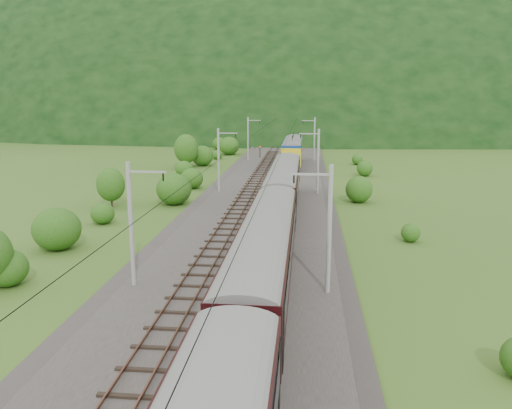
# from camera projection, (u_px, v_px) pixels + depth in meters

# --- Properties ---
(ground) EXTENTS (600.00, 600.00, 0.00)m
(ground) POSITION_uv_depth(u_px,v_px,m) (229.00, 293.00, 31.72)
(ground) COLOR #32561A
(ground) RESTS_ON ground
(railbed) EXTENTS (14.00, 220.00, 0.30)m
(railbed) POSITION_uv_depth(u_px,v_px,m) (247.00, 245.00, 41.41)
(railbed) COLOR #38332D
(railbed) RESTS_ON ground
(track_left) EXTENTS (2.40, 220.00, 0.27)m
(track_left) POSITION_uv_depth(u_px,v_px,m) (219.00, 241.00, 41.59)
(track_left) COLOR brown
(track_left) RESTS_ON railbed
(track_right) EXTENTS (2.40, 220.00, 0.27)m
(track_right) POSITION_uv_depth(u_px,v_px,m) (276.00, 243.00, 41.13)
(track_right) COLOR brown
(track_right) RESTS_ON railbed
(catenary_left) EXTENTS (2.54, 192.28, 8.00)m
(catenary_left) POSITION_uv_depth(u_px,v_px,m) (219.00, 159.00, 62.45)
(catenary_left) COLOR gray
(catenary_left) RESTS_ON railbed
(catenary_right) EXTENTS (2.54, 192.28, 8.00)m
(catenary_right) POSITION_uv_depth(u_px,v_px,m) (317.00, 160.00, 61.26)
(catenary_right) COLOR gray
(catenary_right) RESTS_ON railbed
(overhead_wires) EXTENTS (4.83, 198.00, 0.03)m
(overhead_wires) POSITION_uv_depth(u_px,v_px,m) (247.00, 161.00, 39.91)
(overhead_wires) COLOR black
(overhead_wires) RESTS_ON ground
(mountain_main) EXTENTS (504.00, 360.00, 244.00)m
(mountain_main) POSITION_uv_depth(u_px,v_px,m) (298.00, 117.00, 284.40)
(mountain_main) COLOR black
(mountain_main) RESTS_ON ground
(mountain_ridge) EXTENTS (336.00, 280.00, 132.00)m
(mountain_ridge) POSITION_uv_depth(u_px,v_px,m) (120.00, 114.00, 334.95)
(mountain_ridge) COLOR black
(mountain_ridge) RESTS_ON ground
(train) EXTENTS (3.15, 126.68, 5.49)m
(train) POSITION_uv_depth(u_px,v_px,m) (266.00, 241.00, 30.06)
(train) COLOR black
(train) RESTS_ON ground
(hazard_post_near) EXTENTS (0.15, 0.15, 1.41)m
(hazard_post_near) POSITION_uv_depth(u_px,v_px,m) (271.00, 173.00, 73.49)
(hazard_post_near) COLOR red
(hazard_post_near) RESTS_ON railbed
(hazard_post_far) EXTENTS (0.15, 0.15, 1.40)m
(hazard_post_far) POSITION_uv_depth(u_px,v_px,m) (275.00, 174.00, 73.30)
(hazard_post_far) COLOR red
(hazard_post_far) RESTS_ON railbed
(signal) EXTENTS (0.24, 0.24, 2.20)m
(signal) POSITION_uv_depth(u_px,v_px,m) (260.00, 151.00, 97.99)
(signal) COLOR black
(signal) RESTS_ON railbed
(vegetation_left) EXTENTS (10.15, 149.61, 6.78)m
(vegetation_left) POSITION_uv_depth(u_px,v_px,m) (120.00, 199.00, 49.34)
(vegetation_left) COLOR #265115
(vegetation_left) RESTS_ON ground
(vegetation_right) EXTENTS (6.55, 106.47, 2.81)m
(vegetation_right) POSITION_uv_depth(u_px,v_px,m) (396.00, 241.00, 38.67)
(vegetation_right) COLOR #265115
(vegetation_right) RESTS_ON ground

